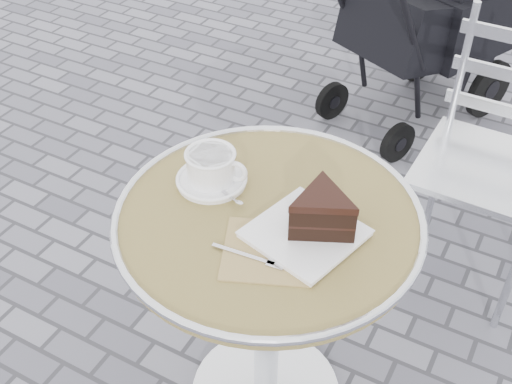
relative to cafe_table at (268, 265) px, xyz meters
The scene contains 5 objects.
cafe_table is the anchor object (origin of this frame).
cappuccino_set 0.27m from the cafe_table, 166.75° to the left, with size 0.19×0.17×0.09m.
cake_plate_set 0.25m from the cafe_table, ahead, with size 0.31×0.33×0.12m.
bistro_chair 0.95m from the cafe_table, 66.74° to the left, with size 0.42×0.42×0.92m.
baby_stroller 1.74m from the cafe_table, 92.92° to the left, with size 0.82×1.10×1.04m.
Camera 1 is at (0.49, -0.97, 1.72)m, focal length 45.00 mm.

